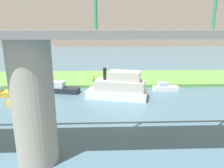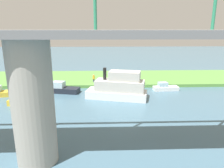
{
  "view_description": "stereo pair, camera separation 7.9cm",
  "coord_description": "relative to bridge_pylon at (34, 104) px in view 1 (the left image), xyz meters",
  "views": [
    {
      "loc": [
        0.33,
        33.13,
        9.48
      ],
      "look_at": [
        -0.78,
        5.0,
        2.0
      ],
      "focal_mm": 33.75,
      "sensor_mm": 36.0,
      "label": 1
    },
    {
      "loc": [
        0.25,
        33.13,
        9.48
      ],
      "look_at": [
        -0.78,
        5.0,
        2.0
      ],
      "focal_mm": 33.75,
      "sensor_mm": 36.0,
      "label": 2
    }
  ],
  "objects": [
    {
      "name": "pontoon_yellow",
      "position": [
        5.09,
        -11.74,
        -3.89
      ],
      "size": [
        4.83,
        2.64,
        1.53
      ],
      "color": "gold",
      "rests_on": "ground"
    },
    {
      "name": "person_on_bank",
      "position": [
        -3.08,
        -21.39,
        -3.24
      ],
      "size": [
        0.43,
        0.43,
        1.39
      ],
      "color": "#2D334C",
      "rests_on": "grassy_bank"
    },
    {
      "name": "riverboat_paddlewheel",
      "position": [
        -6.87,
        -14.05,
        -2.86
      ],
      "size": [
        8.74,
        4.72,
        4.25
      ],
      "color": "white",
      "rests_on": "ground"
    },
    {
      "name": "mooring_post",
      "position": [
        -11.59,
        -20.04,
        -3.57
      ],
      "size": [
        0.2,
        0.2,
        0.73
      ],
      "primitive_type": "cylinder",
      "color": "brown",
      "rests_on": "grassy_bank"
    },
    {
      "name": "bridge_pylon",
      "position": [
        0.0,
        0.0,
        0.0
      ],
      "size": [
        2.87,
        2.87,
        8.87
      ],
      "primitive_type": "cylinder",
      "color": "#9E998E",
      "rests_on": "ground"
    },
    {
      "name": "houseboat_blue",
      "position": [
        1.59,
        -17.17,
        -3.84
      ],
      "size": [
        5.28,
        2.83,
        1.67
      ],
      "color": "#1E232D",
      "rests_on": "ground"
    },
    {
      "name": "bridge_span",
      "position": [
        0.0,
        -0.02,
        4.93
      ],
      "size": [
        60.63,
        4.3,
        3.25
      ],
      "color": "slate",
      "rests_on": "bridge_pylon"
    },
    {
      "name": "grassy_bank",
      "position": [
        -5.18,
        -25.32,
        -4.19
      ],
      "size": [
        80.0,
        12.0,
        0.5
      ],
      "primitive_type": "cube",
      "color": "#5B9342",
      "rests_on": "ground"
    },
    {
      "name": "skiff_small",
      "position": [
        -14.45,
        -17.72,
        -3.97
      ],
      "size": [
        3.99,
        1.67,
        1.3
      ],
      "color": "white",
      "rests_on": "ground"
    },
    {
      "name": "ground_plane",
      "position": [
        -5.18,
        -19.32,
        -4.44
      ],
      "size": [
        160.0,
        160.0,
        0.0
      ],
      "primitive_type": "plane",
      "color": "#476B7F"
    },
    {
      "name": "marker_buoy",
      "position": [
        1.09,
        -3.94,
        -4.19
      ],
      "size": [
        0.5,
        0.5,
        0.5
      ],
      "primitive_type": "sphere",
      "color": "orange",
      "rests_on": "ground"
    }
  ]
}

